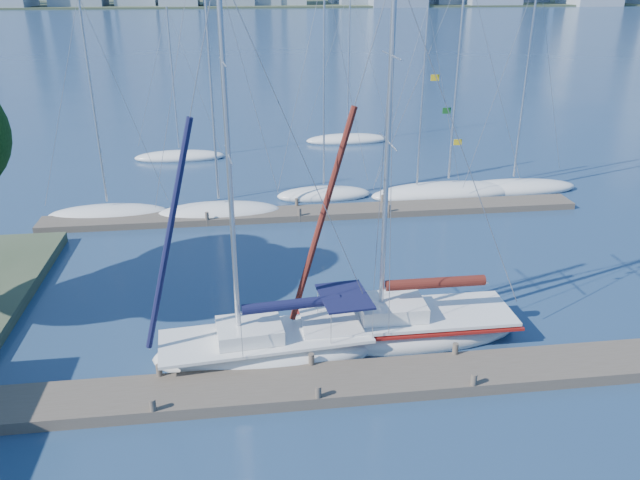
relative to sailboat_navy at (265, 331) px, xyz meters
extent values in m
plane|color=#172B4C|center=(1.47, -2.08, -1.10)|extent=(700.00, 700.00, 0.00)
cube|color=brown|center=(1.47, -2.08, -0.90)|extent=(26.00, 2.00, 0.40)
cube|color=brown|center=(3.47, 13.92, -0.92)|extent=(30.00, 1.80, 0.36)
cube|color=#38472D|center=(1.47, 317.92, -1.10)|extent=(800.00, 100.00, 1.50)
ellipsoid|color=white|center=(0.00, 0.00, -0.87)|extent=(8.06, 3.32, 1.38)
cube|color=white|center=(0.00, 0.00, -0.23)|extent=(7.47, 3.06, 0.11)
cube|color=white|center=(-0.55, -0.05, 0.10)|extent=(2.36, 1.88, 0.51)
cylinder|color=silver|center=(-0.91, -0.09, 5.75)|extent=(0.17, 0.17, 11.85)
cylinder|color=silver|center=(0.94, 0.09, 0.83)|extent=(3.71, 0.45, 0.09)
cylinder|color=#101437|center=(0.94, 0.09, 0.92)|extent=(3.44, 0.70, 0.37)
cube|color=#101437|center=(2.81, 0.27, 1.01)|extent=(1.86, 2.34, 0.07)
ellipsoid|color=white|center=(5.24, 0.76, -0.85)|extent=(8.45, 2.78, 1.48)
cube|color=white|center=(5.24, 0.76, -0.16)|extent=(7.83, 2.55, 0.12)
cube|color=white|center=(4.65, 0.76, 0.19)|extent=(2.37, 1.80, 0.54)
cylinder|color=silver|center=(4.25, 0.76, 5.78)|extent=(0.18, 0.18, 11.77)
cylinder|color=silver|center=(6.25, 0.77, 0.98)|extent=(4.00, 0.10, 0.10)
cylinder|color=#4F1611|center=(6.25, 0.77, 1.08)|extent=(3.68, 0.40, 0.40)
cube|color=maroon|center=(5.24, 0.76, -0.33)|extent=(8.01, 2.66, 0.10)
ellipsoid|color=white|center=(-8.05, 15.13, -0.91)|extent=(6.64, 2.28, 1.06)
cylinder|color=silver|center=(-8.05, 15.13, 5.20)|extent=(0.12, 0.12, 10.67)
ellipsoid|color=white|center=(-1.90, 14.48, -0.88)|extent=(7.29, 3.93, 1.19)
cylinder|color=silver|center=(-1.90, 14.48, 7.20)|extent=(0.13, 0.13, 14.42)
ellipsoid|color=white|center=(4.34, 16.97, -0.92)|extent=(5.96, 2.94, 0.98)
cylinder|color=silver|center=(4.34, 16.97, 5.82)|extent=(0.11, 0.11, 12.04)
ellipsoid|color=white|center=(9.92, 16.22, -0.93)|extent=(5.75, 2.49, 0.94)
cylinder|color=silver|center=(9.92, 16.22, 4.86)|extent=(0.10, 0.10, 10.21)
ellipsoid|color=white|center=(11.93, 16.36, -0.87)|extent=(9.06, 2.92, 1.23)
cylinder|color=silver|center=(11.93, 16.36, 6.08)|extent=(0.13, 0.13, 12.10)
ellipsoid|color=white|center=(16.21, 16.63, -0.90)|extent=(8.48, 5.17, 1.10)
cylinder|color=silver|center=(16.21, 16.63, 5.78)|extent=(0.12, 0.12, 11.77)
ellipsoid|color=white|center=(-5.05, 26.95, -0.92)|extent=(6.83, 4.03, 0.97)
cylinder|color=silver|center=(-5.05, 26.95, 4.64)|extent=(0.11, 0.11, 9.71)
ellipsoid|color=white|center=(8.10, 30.49, -0.91)|extent=(7.04, 3.69, 1.01)
cylinder|color=silver|center=(8.10, 30.49, 5.31)|extent=(0.11, 0.11, 10.98)
camera|label=1|loc=(-0.50, -18.76, 11.31)|focal=35.00mm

